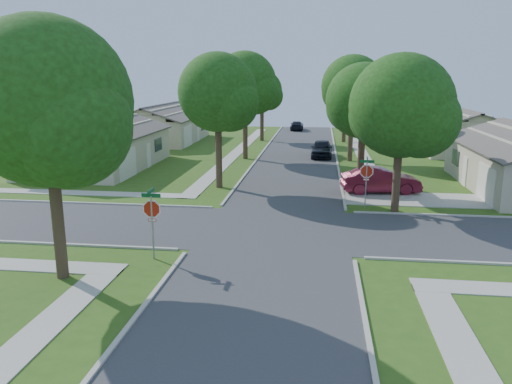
{
  "coord_description": "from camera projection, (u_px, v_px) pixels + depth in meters",
  "views": [
    {
      "loc": [
        2.02,
        -23.59,
        7.48
      ],
      "look_at": [
        -1.16,
        1.16,
        1.6
      ],
      "focal_mm": 35.0,
      "sensor_mm": 36.0,
      "label": 1
    }
  ],
  "objects": [
    {
      "name": "tree_sw_corner",
      "position": [
        49.0,
        110.0,
        17.48
      ],
      "size": [
        6.21,
        6.0,
        9.55
      ],
      "color": "#38281C",
      "rests_on": "ground"
    },
    {
      "name": "stop_sign_sw",
      "position": [
        152.0,
        212.0,
        20.32
      ],
      "size": [
        1.05,
        0.8,
        2.98
      ],
      "color": "gray",
      "rests_on": "ground"
    },
    {
      "name": "sidewalk_ne",
      "position": [
        361.0,
        152.0,
        49.08
      ],
      "size": [
        1.2,
        40.0,
        0.04
      ],
      "primitive_type": "cube",
      "color": "#9E9B91",
      "rests_on": "ground"
    },
    {
      "name": "car_curb_east",
      "position": [
        322.0,
        149.0,
        46.28
      ],
      "size": [
        1.99,
        4.71,
        1.59
      ],
      "primitive_type": "imported",
      "rotation": [
        0.0,
        0.0,
        -0.02
      ],
      "color": "black",
      "rests_on": "ground"
    },
    {
      "name": "stop_sign_ne",
      "position": [
        367.0,
        173.0,
        28.23
      ],
      "size": [
        1.05,
        0.8,
        2.98
      ],
      "color": "gray",
      "rests_on": "ground"
    },
    {
      "name": "tree_e_mid",
      "position": [
        353.0,
        89.0,
        43.0
      ],
      "size": [
        5.59,
        5.4,
        9.21
      ],
      "color": "#38281C",
      "rests_on": "ground"
    },
    {
      "name": "car_curb_west",
      "position": [
        297.0,
        126.0,
        68.9
      ],
      "size": [
        1.8,
        4.31,
        1.24
      ],
      "primitive_type": "imported",
      "rotation": [
        0.0,
        0.0,
        3.15
      ],
      "color": "black",
      "rests_on": "ground"
    },
    {
      "name": "house_ne_far",
      "position": [
        459.0,
        135.0,
        50.4
      ],
      "size": [
        8.42,
        13.6,
        4.23
      ],
      "color": "#B3A48D",
      "rests_on": "ground"
    },
    {
      "name": "road_ns",
      "position": [
        276.0,
        229.0,
        24.74
      ],
      "size": [
        7.0,
        100.0,
        0.02
      ],
      "primitive_type": "cube",
      "color": "#333335",
      "rests_on": "ground"
    },
    {
      "name": "tree_w_mid",
      "position": [
        246.0,
        86.0,
        44.11
      ],
      "size": [
        5.8,
        5.6,
        9.56
      ],
      "color": "#38281C",
      "rests_on": "ground"
    },
    {
      "name": "tree_e_near",
      "position": [
        364.0,
        104.0,
        31.55
      ],
      "size": [
        4.97,
        4.8,
        8.28
      ],
      "color": "#38281C",
      "rests_on": "ground"
    },
    {
      "name": "tree_e_far",
      "position": [
        346.0,
        89.0,
        55.61
      ],
      "size": [
        5.17,
        5.0,
        8.72
      ],
      "color": "#38281C",
      "rests_on": "ground"
    },
    {
      "name": "tree_ne_corner",
      "position": [
        402.0,
        111.0,
        26.73
      ],
      "size": [
        5.8,
        5.6,
        8.66
      ],
      "color": "#38281C",
      "rests_on": "ground"
    },
    {
      "name": "house_nw_far",
      "position": [
        162.0,
        128.0,
        57.27
      ],
      "size": [
        8.42,
        13.6,
        4.23
      ],
      "color": "#B3A48D",
      "rests_on": "ground"
    },
    {
      "name": "driveway",
      "position": [
        415.0,
        199.0,
        30.61
      ],
      "size": [
        8.8,
        3.6,
        0.05
      ],
      "primitive_type": "cube",
      "color": "#9E9B91",
      "rests_on": "ground"
    },
    {
      "name": "sidewalk_nw",
      "position": [
        239.0,
        150.0,
        50.59
      ],
      "size": [
        1.2,
        40.0,
        0.04
      ],
      "primitive_type": "cube",
      "color": "#9E9B91",
      "rests_on": "ground"
    },
    {
      "name": "tree_w_far",
      "position": [
        262.0,
        92.0,
        56.88
      ],
      "size": [
        4.76,
        4.6,
        8.04
      ],
      "color": "#38281C",
      "rests_on": "ground"
    },
    {
      "name": "tree_w_near",
      "position": [
        219.0,
        96.0,
        32.61
      ],
      "size": [
        5.38,
        5.2,
        8.97
      ],
      "color": "#38281C",
      "rests_on": "ground"
    },
    {
      "name": "house_nw_near",
      "position": [
        98.0,
        149.0,
        40.86
      ],
      "size": [
        8.42,
        13.6,
        4.23
      ],
      "color": "#B3A48D",
      "rests_on": "ground"
    },
    {
      "name": "car_driveway",
      "position": [
        381.0,
        180.0,
        32.2
      ],
      "size": [
        5.19,
        2.39,
        1.65
      ],
      "primitive_type": "imported",
      "rotation": [
        0.0,
        0.0,
        1.7
      ],
      "color": "maroon",
      "rests_on": "ground"
    },
    {
      "name": "ground",
      "position": [
        276.0,
        229.0,
        24.74
      ],
      "size": [
        100.0,
        100.0,
        0.0
      ],
      "primitive_type": "plane",
      "color": "#305416",
      "rests_on": "ground"
    }
  ]
}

